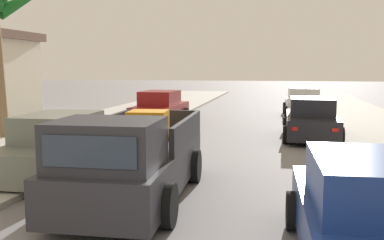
% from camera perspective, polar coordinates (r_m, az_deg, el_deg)
% --- Properties ---
extents(sidewalk_left, '(5.27, 60.00, 0.12)m').
position_cam_1_polar(sidewalk_left, '(17.25, -15.37, -1.93)').
color(sidewalk_left, '#B2AFA8').
rests_on(sidewalk_left, ground).
extents(curb_left, '(0.16, 60.00, 0.10)m').
position_cam_1_polar(curb_left, '(16.74, -11.58, -2.12)').
color(curb_left, silver).
rests_on(curb_left, ground).
extents(curb_right, '(0.16, 60.00, 0.10)m').
position_cam_1_polar(curb_right, '(15.65, 20.08, -3.04)').
color(curb_right, silver).
rests_on(curb_right, ground).
extents(pickup_truck, '(2.35, 5.27, 1.80)m').
position_cam_1_polar(pickup_truck, '(8.71, -7.77, -5.46)').
color(pickup_truck, '#28282D').
rests_on(pickup_truck, ground).
extents(car_left_near, '(2.12, 4.30, 1.54)m').
position_cam_1_polar(car_left_near, '(11.14, -16.81, -3.38)').
color(car_left_near, slate).
rests_on(car_left_near, ground).
extents(car_right_near, '(2.07, 4.28, 1.54)m').
position_cam_1_polar(car_right_near, '(16.67, 15.36, 0.03)').
color(car_right_near, black).
rests_on(car_right_near, ground).
extents(car_left_mid, '(2.14, 4.31, 1.54)m').
position_cam_1_polar(car_left_mid, '(20.56, -4.18, 1.54)').
color(car_left_mid, maroon).
rests_on(car_left_mid, ground).
extents(car_right_mid, '(2.09, 4.29, 1.54)m').
position_cam_1_polar(car_right_mid, '(24.23, 14.36, 2.17)').
color(car_right_mid, silver).
rests_on(car_right_mid, ground).
extents(car_left_far, '(2.10, 4.29, 1.54)m').
position_cam_1_polar(car_left_far, '(6.20, 22.48, -11.87)').
color(car_left_far, navy).
rests_on(car_left_far, ground).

